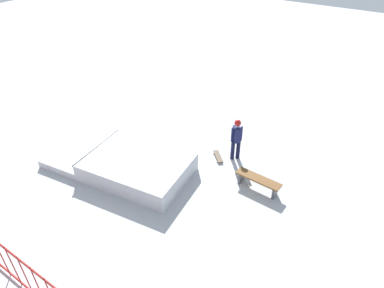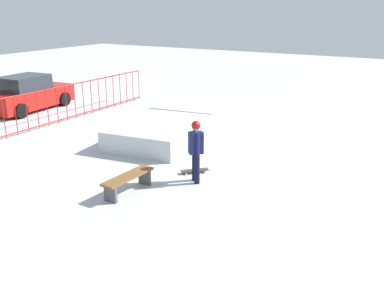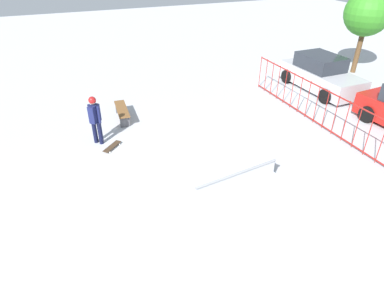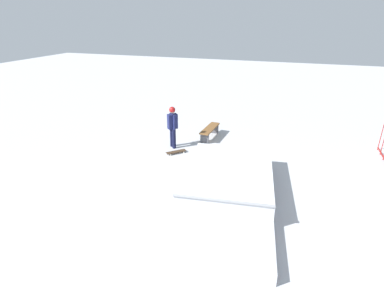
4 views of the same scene
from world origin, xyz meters
TOP-DOWN VIEW (x-y plane):
  - ground_plane at (0.00, 0.00)m, footprint 60.00×60.00m
  - skate_ramp at (0.13, 0.74)m, footprint 5.69×3.26m
  - skater at (-2.80, -2.18)m, footprint 0.43×0.42m
  - skateboard at (-2.25, -1.83)m, footprint 0.70×0.71m
  - park_bench at (-4.28, -1.03)m, footprint 1.62×0.50m

SIDE VIEW (x-z plane):
  - ground_plane at x=0.00m, z-range 0.00..0.00m
  - skateboard at x=-2.25m, z-range 0.03..0.12m
  - skate_ramp at x=0.13m, z-range -0.05..0.69m
  - park_bench at x=-4.28m, z-range 0.12..0.60m
  - skater at x=-2.80m, z-range 0.14..1.87m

